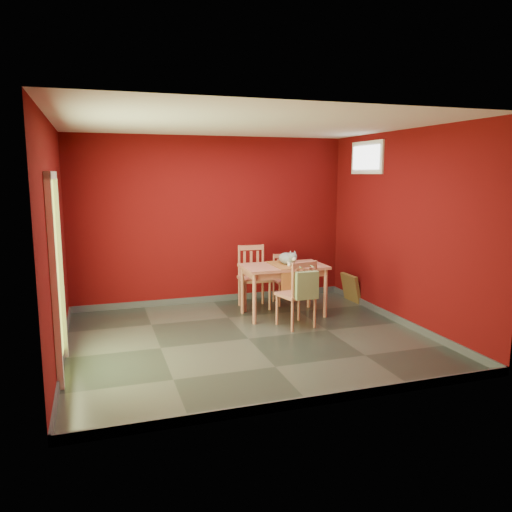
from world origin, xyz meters
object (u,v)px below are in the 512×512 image
object	(u,v)px
chair_near	(298,293)
tote_bag	(307,285)
chair_far_left	(254,276)
picture_frame	(351,288)
dining_table	(284,271)
cat	(287,256)
chair_far_right	(285,278)

from	to	relation	value
chair_near	tote_bag	distance (m)	0.27
chair_far_left	picture_frame	size ratio (longest dim) A/B	2.12
dining_table	chair_near	distance (m)	0.64
chair_far_left	cat	world-z (taller)	cat
chair_near	picture_frame	distance (m)	1.75
chair_far_left	tote_bag	size ratio (longest dim) A/B	2.23
chair_far_right	chair_far_left	bearing A→B (deg)	-172.00
chair_far_left	tote_bag	world-z (taller)	chair_far_left
chair_far_right	cat	bearing A→B (deg)	-108.96
chair_far_left	cat	distance (m)	0.74
tote_bag	dining_table	bearing A→B (deg)	90.55
chair_far_right	picture_frame	size ratio (longest dim) A/B	1.74
tote_bag	chair_far_left	bearing A→B (deg)	101.61
chair_far_right	picture_frame	xyz separation A→B (m)	(1.08, -0.24, -0.18)
tote_bag	cat	distance (m)	0.92
chair_far_left	cat	size ratio (longest dim) A/B	2.04
cat	tote_bag	bearing A→B (deg)	-104.04
chair_far_left	chair_near	world-z (taller)	chair_far_left
dining_table	chair_far_right	size ratio (longest dim) A/B	1.52
chair_far_right	tote_bag	xyz separation A→B (m)	(-0.28, -1.49, 0.23)
chair_far_right	picture_frame	bearing A→B (deg)	-12.45
dining_table	cat	size ratio (longest dim) A/B	2.55
chair_far_left	chair_near	bearing A→B (deg)	-77.77
dining_table	chair_near	bearing A→B (deg)	-92.23
chair_far_left	picture_frame	distance (m)	1.68
dining_table	cat	xyz separation A→B (m)	(0.08, 0.06, 0.22)
tote_bag	picture_frame	xyz separation A→B (m)	(1.36, 1.25, -0.41)
chair_far_right	chair_near	distance (m)	1.31
chair_far_left	chair_far_right	world-z (taller)	chair_far_left
chair_far_left	cat	bearing A→B (deg)	-55.02
chair_near	chair_far_left	bearing A→B (deg)	102.23
chair_far_right	tote_bag	bearing A→B (deg)	-100.75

